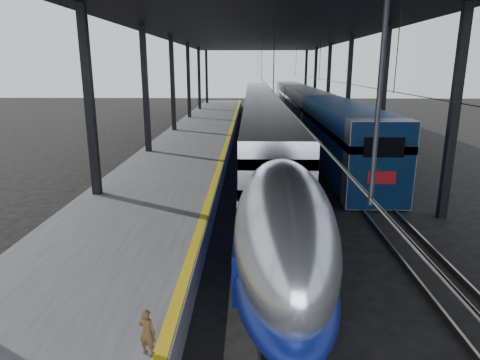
{
  "coord_description": "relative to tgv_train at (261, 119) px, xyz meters",
  "views": [
    {
      "loc": [
        1.05,
        -13.24,
        6.5
      ],
      "look_at": [
        0.64,
        3.73,
        2.0
      ],
      "focal_mm": 32.0,
      "sensor_mm": 36.0,
      "label": 1
    }
  ],
  "objects": [
    {
      "name": "yellow_strip",
      "position": [
        -2.7,
        -5.39,
        -0.91
      ],
      "size": [
        0.3,
        80.0,
        0.01
      ],
      "primitive_type": "cube",
      "color": "gold",
      "rests_on": "platform"
    },
    {
      "name": "canopy",
      "position": [
        -0.1,
        -5.39,
        7.2
      ],
      "size": [
        18.0,
        75.0,
        9.47
      ],
      "color": "black",
      "rests_on": "ground"
    },
    {
      "name": "child",
      "position": [
        -2.95,
        -31.37,
        -0.42
      ],
      "size": [
        0.41,
        0.33,
        0.97
      ],
      "primitive_type": "imported",
      "rotation": [
        0.0,
        0.0,
        2.85
      ],
      "color": "#483218",
      "rests_on": "platform"
    },
    {
      "name": "ground",
      "position": [
        -2.0,
        -25.39,
        -1.91
      ],
      "size": [
        160.0,
        160.0,
        0.0
      ],
      "primitive_type": "plane",
      "color": "black",
      "rests_on": "ground"
    },
    {
      "name": "second_train",
      "position": [
        5.0,
        7.55,
        0.21
      ],
      "size": [
        3.04,
        56.05,
        4.19
      ],
      "color": "#164792",
      "rests_on": "ground"
    },
    {
      "name": "tgv_train",
      "position": [
        0.0,
        0.0,
        0.0
      ],
      "size": [
        2.85,
        65.2,
        4.09
      ],
      "color": "silver",
      "rests_on": "ground"
    },
    {
      "name": "rails",
      "position": [
        2.5,
        -5.39,
        -1.83
      ],
      "size": [
        6.52,
        80.0,
        0.16
      ],
      "color": "slate",
      "rests_on": "ground"
    },
    {
      "name": "platform",
      "position": [
        -5.5,
        -5.39,
        -1.41
      ],
      "size": [
        6.0,
        80.0,
        1.0
      ],
      "primitive_type": "cube",
      "color": "#4C4C4F",
      "rests_on": "ground"
    }
  ]
}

